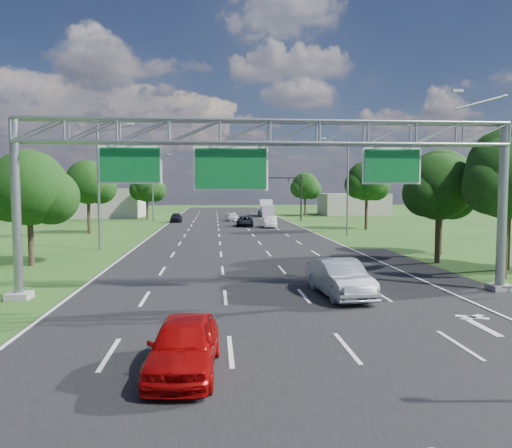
{
  "coord_description": "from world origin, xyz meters",
  "views": [
    {
      "loc": [
        -2.25,
        -10.81,
        4.93
      ],
      "look_at": [
        -0.34,
        12.21,
        3.3
      ],
      "focal_mm": 35.0,
      "sensor_mm": 36.0,
      "label": 1
    }
  ],
  "objects": [
    {
      "name": "ground",
      "position": [
        0.0,
        30.0,
        0.0
      ],
      "size": [
        220.0,
        220.0,
        0.0
      ],
      "primitive_type": "plane",
      "color": "#1E4815",
      "rests_on": "ground"
    },
    {
      "name": "road",
      "position": [
        0.0,
        30.0,
        0.0
      ],
      "size": [
        18.0,
        180.0,
        0.02
      ],
      "primitive_type": "cube",
      "color": "black",
      "rests_on": "ground"
    },
    {
      "name": "road_flare",
      "position": [
        10.2,
        14.0,
        0.0
      ],
      "size": [
        3.0,
        30.0,
        0.02
      ],
      "primitive_type": "cube",
      "color": "black",
      "rests_on": "ground"
    },
    {
      "name": "sign_gantry",
      "position": [
        0.33,
        12.0,
        6.89
      ],
      "size": [
        23.5,
        1.0,
        9.56
      ],
      "color": "gray",
      "rests_on": "ground"
    },
    {
      "name": "traffic_signal",
      "position": [
        7.48,
        65.0,
        5.17
      ],
      "size": [
        12.21,
        0.24,
        7.0
      ],
      "color": "black",
      "rests_on": "ground"
    },
    {
      "name": "streetlight_l_near",
      "position": [
        -11.3,
        30.0,
        5.58
      ],
      "size": [
        2.97,
        0.22,
        10.16
      ],
      "color": "gray",
      "rests_on": "ground"
    },
    {
      "name": "streetlight_l_far",
      "position": [
        -11.3,
        65.0,
        5.58
      ],
      "size": [
        2.97,
        0.22,
        10.16
      ],
      "color": "gray",
      "rests_on": "ground"
    },
    {
      "name": "streetlight_r_mid",
      "position": [
        11.3,
        40.0,
        5.58
      ],
      "size": [
        2.97,
        0.22,
        10.16
      ],
      "color": "gray",
      "rests_on": "ground"
    },
    {
      "name": "tree_cluster_right",
      "position": [
        14.8,
        19.19,
        5.31
      ],
      "size": [
        9.91,
        14.6,
        8.68
      ],
      "color": "#2D2116",
      "rests_on": "ground"
    },
    {
      "name": "tree_verge_la",
      "position": [
        -13.92,
        22.04,
        4.76
      ],
      "size": [
        5.76,
        4.8,
        7.4
      ],
      "color": "#2D2116",
      "rests_on": "ground"
    },
    {
      "name": "tree_verge_lb",
      "position": [
        -15.92,
        45.04,
        5.41
      ],
      "size": [
        5.76,
        4.8,
        8.06
      ],
      "color": "#2D2116",
      "rests_on": "ground"
    },
    {
      "name": "tree_verge_lc",
      "position": [
        -12.92,
        70.04,
        4.98
      ],
      "size": [
        5.76,
        4.8,
        7.62
      ],
      "color": "#2D2116",
      "rests_on": "ground"
    },
    {
      "name": "tree_verge_rd",
      "position": [
        16.08,
        48.04,
        5.63
      ],
      "size": [
        5.76,
        4.8,
        8.28
      ],
      "color": "#2D2116",
      "rests_on": "ground"
    },
    {
      "name": "tree_verge_re",
      "position": [
        14.08,
        78.04,
        5.2
      ],
      "size": [
        5.76,
        4.8,
        7.84
      ],
      "color": "#2D2116",
      "rests_on": "ground"
    },
    {
      "name": "building_left",
      "position": [
        -22.0,
        78.0,
        2.5
      ],
      "size": [
        14.0,
        10.0,
        5.0
      ],
      "primitive_type": "cube",
      "color": "#AFA393",
      "rests_on": "ground"
    },
    {
      "name": "building_right",
      "position": [
        24.0,
        82.0,
        2.0
      ],
      "size": [
        12.0,
        9.0,
        4.0
      ],
      "primitive_type": "cube",
      "color": "#AFA393",
      "rests_on": "ground"
    },
    {
      "name": "red_coupe",
      "position": [
        -3.1,
        2.39,
        0.75
      ],
      "size": [
        2.05,
        4.52,
        1.51
      ],
      "primitive_type": "imported",
      "rotation": [
        0.0,
        0.0,
        -0.06
      ],
      "color": "#A00707",
      "rests_on": "ground"
    },
    {
      "name": "silver_sedan",
      "position": [
        3.46,
        11.42,
        0.85
      ],
      "size": [
        2.26,
        5.28,
        1.69
      ],
      "primitive_type": "imported",
      "rotation": [
        0.0,
        0.0,
        0.09
      ],
      "color": "#ABB1B7",
      "rests_on": "ground"
    },
    {
      "name": "car_queue_a",
      "position": [
        0.46,
        65.25,
        0.59
      ],
      "size": [
        1.83,
        4.16,
        1.19
      ],
      "primitive_type": "imported",
      "rotation": [
        0.0,
        0.0,
        0.04
      ],
      "color": "silver",
      "rests_on": "ground"
    },
    {
      "name": "car_queue_b",
      "position": [
        1.7,
        54.34,
        0.66
      ],
      "size": [
        2.49,
        4.86,
        1.31
      ],
      "primitive_type": "imported",
      "rotation": [
        0.0,
        0.0,
        -0.07
      ],
      "color": "black",
      "rests_on": "ground"
    },
    {
      "name": "car_queue_c",
      "position": [
        -7.94,
        63.24,
        0.7
      ],
      "size": [
        1.71,
        4.12,
        1.4
      ],
      "primitive_type": "imported",
      "rotation": [
        0.0,
        0.0,
        0.01
      ],
      "color": "black",
      "rests_on": "ground"
    },
    {
      "name": "car_queue_d",
      "position": [
        4.81,
        52.06,
        0.74
      ],
      "size": [
        1.91,
        4.59,
        1.48
      ],
      "primitive_type": "imported",
      "rotation": [
        0.0,
        0.0,
        -0.08
      ],
      "color": "silver",
      "rests_on": "ground"
    },
    {
      "name": "box_truck",
      "position": [
        7.01,
        78.37,
        1.4
      ],
      "size": [
        2.67,
        7.88,
        2.93
      ],
      "rotation": [
        0.0,
        0.0,
        -0.08
      ],
      "color": "white",
      "rests_on": "ground"
    }
  ]
}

